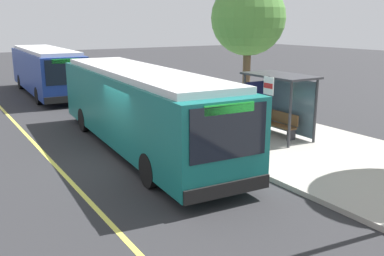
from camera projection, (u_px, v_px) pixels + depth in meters
ground_plane at (128, 162)px, 14.32m from camera, size 120.00×120.00×0.00m
sidewalk_curb at (264, 135)px, 17.38m from camera, size 44.00×6.40×0.15m
lane_stripe_center at (63, 173)px, 13.20m from camera, size 36.00×0.14×0.01m
transit_bus_main at (139, 106)px, 15.42m from camera, size 12.13×3.32×2.95m
transit_bus_second at (46, 70)px, 27.33m from camera, size 11.07×3.00×2.95m
bus_shelter at (279, 92)px, 16.65m from camera, size 2.90×1.60×2.48m
waiting_bench at (280, 124)px, 16.88m from camera, size 1.60×0.48×0.95m
route_sign_post at (268, 108)px, 13.36m from camera, size 0.44×0.08×2.80m
pedestrian_commuter at (205, 109)px, 17.43m from camera, size 0.24×0.40×1.69m
street_tree_near_shelter at (248, 19)px, 19.33m from camera, size 3.39×3.39×6.30m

